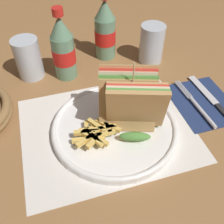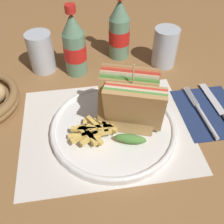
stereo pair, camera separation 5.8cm
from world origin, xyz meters
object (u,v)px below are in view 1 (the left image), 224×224
at_px(fork, 198,107).
at_px(glass_near, 152,44).
at_px(club_sandwich, 132,103).
at_px(coke_bottle_far, 105,31).
at_px(coke_bottle_near, 63,49).
at_px(knife, 212,100).
at_px(glass_far, 29,61).
at_px(plate_main, 115,127).

bearing_deg(fork, glass_near, 94.80).
bearing_deg(fork, club_sandwich, 179.50).
xyz_separation_m(club_sandwich, coke_bottle_far, (0.03, 0.30, 0.01)).
xyz_separation_m(fork, coke_bottle_near, (-0.28, 0.23, 0.08)).
height_order(knife, glass_far, glass_far).
bearing_deg(coke_bottle_far, fork, -62.97).
relative_size(coke_bottle_far, glass_near, 1.74).
relative_size(knife, coke_bottle_near, 1.02).
xyz_separation_m(fork, glass_near, (-0.03, 0.23, 0.05)).
bearing_deg(fork, knife, 14.21).
xyz_separation_m(fork, knife, (0.05, 0.01, -0.00)).
relative_size(club_sandwich, coke_bottle_far, 0.84).
height_order(fork, coke_bottle_far, coke_bottle_far).
bearing_deg(plate_main, coke_bottle_near, 105.82).
relative_size(plate_main, glass_far, 2.54).
distance_m(plate_main, coke_bottle_near, 0.26).
xyz_separation_m(knife, glass_near, (-0.08, 0.22, 0.05)).
height_order(coke_bottle_near, coke_bottle_far, same).
height_order(plate_main, coke_bottle_near, coke_bottle_near).
xyz_separation_m(plate_main, glass_near, (0.19, 0.24, 0.05)).
distance_m(knife, coke_bottle_near, 0.41).
height_order(coke_bottle_near, glass_near, coke_bottle_near).
xyz_separation_m(plate_main, glass_far, (-0.16, 0.27, 0.04)).
height_order(fork, glass_near, glass_near).
bearing_deg(coke_bottle_far, knife, -54.47).
xyz_separation_m(fork, coke_bottle_far, (-0.15, 0.30, 0.08)).
height_order(fork, knife, fork).
relative_size(club_sandwich, coke_bottle_near, 0.84).
bearing_deg(glass_far, coke_bottle_far, 8.98).
bearing_deg(plate_main, glass_far, 121.22).
bearing_deg(coke_bottle_far, plate_main, -102.20).
distance_m(club_sandwich, coke_bottle_far, 0.31).
distance_m(club_sandwich, coke_bottle_near, 0.26).
height_order(coke_bottle_far, glass_far, coke_bottle_far).
bearing_deg(plate_main, fork, 1.34).
distance_m(knife, coke_bottle_far, 0.36).
bearing_deg(club_sandwich, knife, 5.23).
height_order(fork, coke_bottle_near, coke_bottle_near).
height_order(knife, glass_near, glass_near).
relative_size(fork, glass_far, 1.61).
relative_size(club_sandwich, glass_far, 1.46).
distance_m(club_sandwich, glass_near, 0.28).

